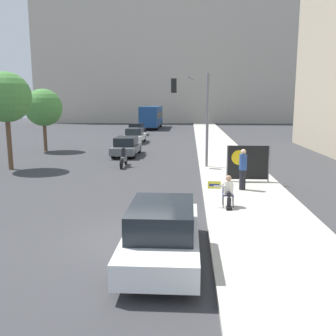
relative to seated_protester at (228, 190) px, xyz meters
name	(u,v)px	position (x,y,z in m)	size (l,w,h in m)	color
ground_plane	(130,241)	(-3.17, -3.32, -0.79)	(160.00, 160.00, 0.00)	#38383A
sidewalk_curb	(226,161)	(1.05, 11.68, -0.71)	(3.77, 90.00, 0.16)	#B7B2A8
building_backdrop_far	(172,59)	(-5.17, 62.87, 11.62)	(52.00, 12.00, 24.83)	#BCB2A3
seated_protester	(228,190)	(0.00, 0.00, 0.00)	(0.97, 0.77, 1.19)	#474C56
jogger_on_sidewalk	(243,169)	(0.94, 2.86, 0.31)	(0.34, 0.34, 1.83)	black
protest_banner	(248,163)	(1.42, 4.66, 0.31)	(2.09, 0.06, 1.77)	slate
traffic_light_pole	(195,105)	(-1.17, 8.94, 3.05)	(2.25, 2.02, 5.54)	slate
parked_car_curbside	(162,232)	(-2.12, -4.55, -0.04)	(1.84, 4.66, 1.52)	white
car_on_road_nearest	(127,146)	(-6.21, 14.17, -0.07)	(1.74, 4.64, 1.43)	#565B60
car_on_road_midblock	(135,135)	(-6.91, 23.23, -0.07)	(1.77, 4.46, 1.45)	white
car_on_road_distant	(137,129)	(-7.93, 31.74, -0.06)	(1.84, 4.17, 1.47)	black
city_bus_on_road	(152,116)	(-7.28, 43.31, 1.12)	(2.57, 10.63, 3.32)	navy
motorcycle_on_road	(124,158)	(-5.58, 9.33, -0.26)	(0.28, 2.23, 1.24)	#565B60
street_tree_near_curb	(6,97)	(-12.24, 8.04, 3.50)	(2.95, 2.95, 5.79)	brown
street_tree_midblock	(43,108)	(-13.34, 16.39, 2.77)	(3.01, 3.01, 5.08)	brown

